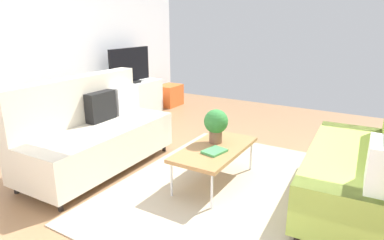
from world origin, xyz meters
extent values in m
plane|color=#936B47|center=(0.00, 0.00, 0.00)|extent=(7.68, 7.68, 0.00)
cube|color=silver|center=(0.00, 2.80, 1.45)|extent=(6.40, 0.12, 2.90)
cube|color=tan|center=(-0.08, -0.29, 0.01)|extent=(2.90, 2.20, 0.01)
cube|color=beige|center=(-0.43, 1.26, 0.32)|extent=(1.92, 0.89, 0.44)
cube|color=beige|center=(-0.44, 1.58, 0.82)|extent=(1.90, 0.25, 0.56)
cube|color=beige|center=(0.42, 1.29, 0.43)|extent=(0.22, 0.85, 0.22)
cube|color=beige|center=(-1.28, 1.24, 0.43)|extent=(0.22, 0.85, 0.22)
cylinder|color=black|center=(0.45, 0.95, 0.05)|extent=(0.05, 0.05, 0.10)
cylinder|color=black|center=(-1.29, 0.90, 0.05)|extent=(0.05, 0.05, 0.10)
cylinder|color=black|center=(0.43, 1.63, 0.05)|extent=(0.05, 0.05, 0.10)
cylinder|color=black|center=(-1.31, 1.58, 0.05)|extent=(0.05, 0.05, 0.10)
cube|color=white|center=(0.23, 1.42, 0.72)|extent=(0.40, 0.15, 0.36)
cube|color=black|center=(-0.22, 1.41, 0.72)|extent=(0.40, 0.15, 0.36)
cube|color=#A3BC4C|center=(0.27, -1.44, 0.32)|extent=(1.94, 0.94, 0.44)
cube|color=#A3BC4C|center=(-0.58, -1.48, 0.43)|extent=(0.24, 0.85, 0.22)
cube|color=#A3BC4C|center=(1.12, -1.39, 0.43)|extent=(0.24, 0.85, 0.22)
cylinder|color=black|center=(-0.62, -1.14, 0.05)|extent=(0.05, 0.05, 0.10)
cylinder|color=black|center=(1.12, -1.05, 0.05)|extent=(0.05, 0.05, 0.10)
cube|color=white|center=(-0.39, -1.61, 0.72)|extent=(0.41, 0.16, 0.36)
cube|color=#9E7042|center=(-0.03, -0.09, 0.40)|extent=(1.10, 0.56, 0.04)
cylinder|color=silver|center=(-0.53, 0.14, 0.19)|extent=(0.02, 0.02, 0.38)
cylinder|color=silver|center=(0.47, 0.14, 0.19)|extent=(0.02, 0.02, 0.38)
cylinder|color=silver|center=(-0.53, -0.32, 0.19)|extent=(0.02, 0.02, 0.38)
cylinder|color=silver|center=(0.47, -0.32, 0.19)|extent=(0.02, 0.02, 0.38)
cube|color=silver|center=(1.51, 2.46, 0.32)|extent=(1.40, 0.44, 0.64)
cube|color=black|center=(1.51, 2.44, 0.66)|extent=(0.36, 0.20, 0.04)
cube|color=black|center=(1.51, 2.44, 0.98)|extent=(1.00, 0.05, 0.60)
cube|color=orange|center=(2.61, 2.36, 0.22)|extent=(0.52, 0.40, 0.44)
cylinder|color=brown|center=(0.11, -0.02, 0.49)|extent=(0.15, 0.15, 0.14)
sphere|color=#2D7233|center=(0.11, -0.02, 0.67)|extent=(0.27, 0.27, 0.27)
cube|color=#3F8C4C|center=(-0.16, -0.15, 0.43)|extent=(0.27, 0.23, 0.03)
cylinder|color=#33B29E|center=(0.93, 2.51, 0.70)|extent=(0.10, 0.10, 0.12)
cylinder|color=red|center=(1.09, 2.42, 0.74)|extent=(0.05, 0.05, 0.20)
cylinder|color=#3F8C4C|center=(1.19, 2.42, 0.71)|extent=(0.06, 0.06, 0.14)
cylinder|color=purple|center=(1.29, 2.42, 0.75)|extent=(0.06, 0.06, 0.21)
camera|label=1|loc=(-3.00, -1.59, 1.73)|focal=30.76mm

